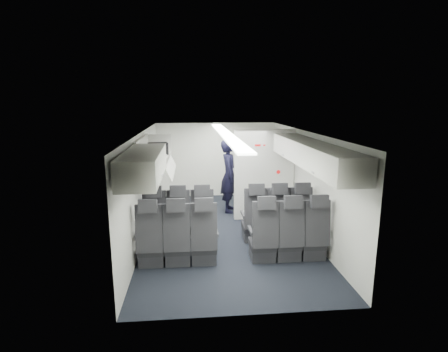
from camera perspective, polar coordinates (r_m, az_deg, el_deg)
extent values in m
cube|color=black|center=(7.63, 0.28, -9.15)|extent=(3.40, 6.00, 0.01)
cube|color=white|center=(7.13, 0.30, 7.19)|extent=(3.40, 6.00, 0.01)
cube|color=silver|center=(10.24, -1.36, 2.65)|extent=(3.40, 0.01, 2.15)
cube|color=silver|center=(4.47, 4.14, -10.17)|extent=(3.40, 0.01, 2.15)
cube|color=silver|center=(7.34, -13.04, -1.49)|extent=(0.01, 6.00, 2.15)
cube|color=silver|center=(7.66, 13.06, -0.93)|extent=(0.01, 6.00, 2.15)
cube|color=white|center=(7.14, 0.30, 6.87)|extent=(0.25, 5.52, 0.03)
cube|color=black|center=(7.11, -10.94, -8.63)|extent=(0.44, 0.46, 0.12)
cube|color=#2D2D33|center=(7.17, -10.88, -9.82)|extent=(0.42, 0.42, 0.22)
cube|color=black|center=(6.76, -11.26, -5.72)|extent=(0.44, 0.20, 0.80)
cube|color=black|center=(6.60, -11.45, -2.54)|extent=(0.30, 0.12, 0.23)
cube|color=#2D2D33|center=(7.02, -12.85, -6.58)|extent=(0.05, 0.40, 0.06)
cube|color=#2D2D33|center=(6.97, -9.24, -6.55)|extent=(0.05, 0.40, 0.06)
cube|color=black|center=(7.08, -7.27, -8.59)|extent=(0.44, 0.46, 0.12)
cube|color=#2D2D33|center=(7.14, -7.24, -9.79)|extent=(0.42, 0.42, 0.22)
cube|color=black|center=(6.73, -7.43, -5.67)|extent=(0.44, 0.20, 0.80)
cube|color=black|center=(6.57, -7.54, -2.48)|extent=(0.30, 0.12, 0.23)
cube|color=#2D2D33|center=(6.97, -9.16, -6.55)|extent=(0.05, 0.40, 0.06)
cube|color=#2D2D33|center=(6.95, -5.52, -6.49)|extent=(0.05, 0.40, 0.06)
cube|color=black|center=(7.08, -3.59, -8.52)|extent=(0.44, 0.46, 0.12)
cube|color=#2D2D33|center=(7.14, -3.57, -9.72)|extent=(0.42, 0.42, 0.22)
cube|color=black|center=(6.72, -3.58, -5.60)|extent=(0.44, 0.20, 0.80)
cube|color=black|center=(6.56, -3.61, -2.40)|extent=(0.30, 0.12, 0.23)
cube|color=#2D2D33|center=(6.95, -5.44, -6.49)|extent=(0.05, 0.40, 0.06)
cube|color=#2D2D33|center=(6.97, -1.79, -6.41)|extent=(0.05, 0.40, 0.06)
cube|color=black|center=(7.18, 4.82, -8.24)|extent=(0.44, 0.46, 0.12)
cube|color=#2D2D33|center=(7.24, 4.80, -9.42)|extent=(0.42, 0.42, 0.22)
cube|color=black|center=(6.83, 5.21, -5.34)|extent=(0.44, 0.20, 0.80)
cube|color=black|center=(6.67, 5.35, -2.19)|extent=(0.30, 0.12, 0.23)
cube|color=#2D2D33|center=(7.03, 3.13, -6.26)|extent=(0.05, 0.40, 0.06)
cube|color=#2D2D33|center=(7.10, 6.66, -6.12)|extent=(0.05, 0.40, 0.06)
cube|color=black|center=(7.27, 8.35, -8.06)|extent=(0.44, 0.46, 0.12)
cube|color=#2D2D33|center=(7.33, 8.31, -9.24)|extent=(0.42, 0.42, 0.22)
cube|color=black|center=(6.93, 8.89, -5.19)|extent=(0.44, 0.20, 0.80)
cube|color=black|center=(6.77, 9.10, -2.08)|extent=(0.30, 0.12, 0.23)
cube|color=#2D2D33|center=(7.10, 6.74, -6.12)|extent=(0.05, 0.40, 0.06)
cube|color=#2D2D33|center=(7.21, 10.18, -5.96)|extent=(0.05, 0.40, 0.06)
cube|color=black|center=(7.39, 11.77, -7.86)|extent=(0.44, 0.46, 0.12)
cube|color=#2D2D33|center=(7.44, 11.72, -9.02)|extent=(0.42, 0.42, 0.22)
cube|color=black|center=(7.05, 12.45, -5.03)|extent=(0.44, 0.20, 0.80)
cube|color=black|center=(6.90, 12.73, -1.97)|extent=(0.30, 0.12, 0.23)
cube|color=#2D2D33|center=(7.21, 10.26, -5.95)|extent=(0.05, 0.40, 0.06)
cube|color=#2D2D33|center=(7.34, 13.59, -5.78)|extent=(0.05, 0.40, 0.06)
cube|color=black|center=(6.28, -11.71, -11.53)|extent=(0.44, 0.46, 0.12)
cube|color=#2D2D33|center=(6.35, -11.65, -12.85)|extent=(0.42, 0.42, 0.22)
cube|color=black|center=(5.91, -12.13, -8.39)|extent=(0.44, 0.20, 0.80)
cube|color=black|center=(5.74, -12.37, -4.82)|extent=(0.30, 0.12, 0.23)
cube|color=#2D2D33|center=(6.18, -13.91, -9.25)|extent=(0.05, 0.40, 0.06)
cube|color=#2D2D33|center=(6.13, -9.79, -9.25)|extent=(0.05, 0.40, 0.06)
cube|color=black|center=(6.25, -7.53, -11.52)|extent=(0.44, 0.46, 0.12)
cube|color=#2D2D33|center=(6.32, -7.49, -12.84)|extent=(0.42, 0.42, 0.22)
cube|color=black|center=(5.88, -7.73, -8.36)|extent=(0.44, 0.20, 0.80)
cube|color=black|center=(5.70, -7.86, -4.76)|extent=(0.30, 0.12, 0.23)
cube|color=#2D2D33|center=(6.13, -9.69, -9.24)|extent=(0.05, 0.40, 0.06)
cube|color=#2D2D33|center=(6.11, -5.52, -9.19)|extent=(0.05, 0.40, 0.06)
cube|color=black|center=(6.25, -3.32, -11.44)|extent=(0.44, 0.46, 0.12)
cube|color=#2D2D33|center=(6.31, -3.30, -12.77)|extent=(0.42, 0.42, 0.22)
cube|color=black|center=(5.87, -3.29, -8.27)|extent=(0.44, 0.20, 0.80)
cube|color=black|center=(5.70, -3.32, -4.68)|extent=(0.30, 0.12, 0.23)
cube|color=#2D2D33|center=(6.11, -5.43, -9.19)|extent=(0.05, 0.40, 0.06)
cube|color=#2D2D33|center=(6.12, -1.26, -9.09)|extent=(0.05, 0.40, 0.06)
cube|color=black|center=(6.36, 6.26, -11.04)|extent=(0.44, 0.46, 0.12)
cube|color=#2D2D33|center=(6.43, 6.23, -12.35)|extent=(0.42, 0.42, 0.22)
cube|color=black|center=(6.00, 6.79, -7.90)|extent=(0.44, 0.20, 0.80)
cube|color=black|center=(5.82, 6.99, -4.37)|extent=(0.30, 0.12, 0.23)
cube|color=#2D2D33|center=(6.19, 4.36, -8.88)|extent=(0.05, 0.40, 0.06)
cube|color=#2D2D33|center=(6.28, 8.37, -8.67)|extent=(0.05, 0.40, 0.06)
cube|color=black|center=(6.46, 10.24, -10.78)|extent=(0.44, 0.46, 0.12)
cube|color=#2D2D33|center=(6.53, 10.19, -12.08)|extent=(0.42, 0.42, 0.22)
cube|color=black|center=(6.10, 10.96, -7.68)|extent=(0.44, 0.20, 0.80)
cube|color=black|center=(5.94, 11.25, -4.21)|extent=(0.30, 0.12, 0.23)
cube|color=#2D2D33|center=(6.28, 8.46, -8.67)|extent=(0.05, 0.40, 0.06)
cube|color=#2D2D33|center=(6.39, 12.33, -8.43)|extent=(0.05, 0.40, 0.06)
cube|color=black|center=(6.59, 14.08, -10.49)|extent=(0.44, 0.46, 0.12)
cube|color=#2D2D33|center=(6.66, 14.01, -11.76)|extent=(0.42, 0.42, 0.22)
cube|color=black|center=(6.24, 14.96, -7.43)|extent=(0.44, 0.20, 0.80)
cube|color=black|center=(6.08, 15.33, -4.02)|extent=(0.30, 0.12, 0.23)
cube|color=#2D2D33|center=(6.40, 12.42, -8.42)|extent=(0.05, 0.40, 0.06)
cube|color=#2D2D33|center=(6.54, 16.13, -8.16)|extent=(0.05, 0.40, 0.06)
cube|color=silver|center=(5.20, -13.01, 1.78)|extent=(0.52, 1.80, 0.40)
cylinder|color=slate|center=(5.20, -10.20, 0.11)|extent=(0.04, 0.10, 0.04)
cube|color=#9E9E93|center=(6.95, -11.08, 2.76)|extent=(0.52, 1.70, 0.04)
cube|color=silver|center=(6.95, -13.29, 4.33)|extent=(0.06, 1.70, 0.44)
cube|color=silver|center=(6.10, -11.90, 3.34)|extent=(0.52, 0.04, 0.40)
cube|color=silver|center=(7.74, -10.55, 5.22)|extent=(0.52, 0.04, 0.40)
cube|color=silver|center=(6.94, -8.99, 1.91)|extent=(0.21, 1.61, 0.38)
cube|color=silver|center=(5.56, 16.92, 2.23)|extent=(0.52, 1.80, 0.40)
cylinder|color=slate|center=(5.50, 14.41, 0.57)|extent=(0.04, 0.10, 0.04)
cube|color=silver|center=(7.19, 11.70, 4.66)|extent=(0.52, 1.70, 0.40)
cylinder|color=slate|center=(7.15, 9.73, 3.40)|extent=(0.04, 0.10, 0.04)
cube|color=silver|center=(8.22, 6.55, 0.21)|extent=(1.40, 0.12, 2.13)
cube|color=white|center=(8.01, 5.87, 5.02)|extent=(0.24, 0.01, 0.10)
cube|color=red|center=(7.99, 5.53, 5.01)|extent=(0.13, 0.01, 0.04)
cube|color=red|center=(8.02, 6.59, 5.01)|extent=(0.05, 0.01, 0.03)
cylinder|color=white|center=(8.21, 8.85, 0.66)|extent=(0.11, 0.01, 0.11)
cylinder|color=red|center=(8.21, 8.86, 0.65)|extent=(0.09, 0.01, 0.09)
cube|color=#939399|center=(10.09, 4.14, 1.77)|extent=(0.85, 0.50, 1.90)
cube|color=#3F3F42|center=(9.94, 4.35, -1.06)|extent=(0.80, 0.01, 0.02)
cube|color=#3F3F42|center=(9.83, 4.40, 1.78)|extent=(0.80, 0.01, 0.02)
cube|color=#3F3F42|center=(9.76, 4.44, 4.67)|extent=(0.80, 0.01, 0.02)
cube|color=silver|center=(8.86, -11.33, 0.09)|extent=(0.10, 0.92, 1.86)
cylinder|color=black|center=(8.77, -11.07, 3.30)|extent=(0.03, 0.22, 0.22)
cube|color=gold|center=(9.14, -10.78, 0.80)|extent=(0.02, 0.10, 0.75)
cylinder|color=white|center=(8.07, -12.17, 1.41)|extent=(0.01, 0.11, 0.11)
cylinder|color=red|center=(8.06, -12.10, 1.41)|extent=(0.01, 0.09, 0.09)
imported|color=black|center=(8.78, 0.86, 0.02)|extent=(0.53, 0.72, 1.84)
cube|color=black|center=(7.23, -10.71, 4.43)|extent=(0.43, 0.34, 0.23)
cube|color=white|center=(8.72, 2.14, 1.01)|extent=(0.20, 0.10, 0.15)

